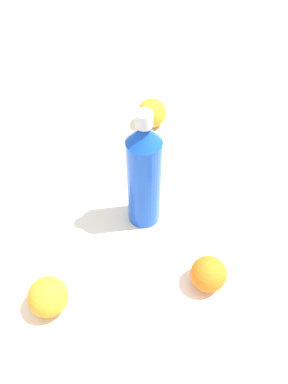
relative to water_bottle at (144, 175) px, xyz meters
The scene contains 5 objects.
ground_plane 0.13m from the water_bottle, 40.29° to the right, with size 2.40×2.40×0.00m, color silver.
water_bottle is the anchor object (origin of this frame).
orange_0 0.28m from the water_bottle, 165.48° to the right, with size 0.07×0.07×0.07m, color orange.
orange_1 0.32m from the water_bottle, 50.23° to the left, with size 0.08×0.08×0.08m, color orange.
orange_2 0.22m from the water_bottle, 89.20° to the right, with size 0.07×0.07×0.07m, color orange.
Camera 1 is at (-0.31, -0.41, 0.69)m, focal length 36.95 mm.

